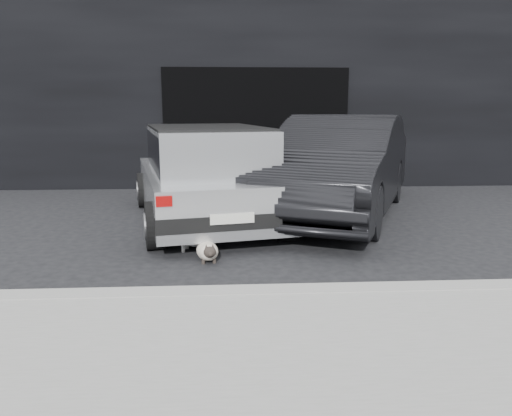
{
  "coord_description": "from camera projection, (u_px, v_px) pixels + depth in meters",
  "views": [
    {
      "loc": [
        0.35,
        -6.98,
        1.78
      ],
      "look_at": [
        0.71,
        -1.03,
        0.57
      ],
      "focal_mm": 35.0,
      "sensor_mm": 36.0,
      "label": 1
    }
  ],
  "objects": [
    {
      "name": "silver_hatchback",
      "position": [
        205.0,
        170.0,
        7.68
      ],
      "size": [
        2.63,
        4.33,
        1.49
      ],
      "rotation": [
        0.0,
        0.0,
        0.2
      ],
      "color": "#BABDC0",
      "rests_on": "ground"
    },
    {
      "name": "building_facade",
      "position": [
        251.0,
        78.0,
        12.59
      ],
      "size": [
        34.0,
        4.0,
        5.0
      ],
      "primitive_type": "cube",
      "color": "black",
      "rests_on": "ground"
    },
    {
      "name": "garage_opening",
      "position": [
        256.0,
        129.0,
        10.86
      ],
      "size": [
        4.0,
        0.1,
        2.6
      ],
      "primitive_type": "cube",
      "color": "black",
      "rests_on": "ground"
    },
    {
      "name": "cat_siamese",
      "position": [
        208.0,
        251.0,
        5.84
      ],
      "size": [
        0.33,
        0.75,
        0.26
      ],
      "rotation": [
        0.0,
        0.0,
        3.29
      ],
      "color": "beige",
      "rests_on": "ground"
    },
    {
      "name": "second_car",
      "position": [
        339.0,
        166.0,
        8.2
      ],
      "size": [
        3.63,
        5.28,
        1.65
      ],
      "primitive_type": "imported",
      "rotation": [
        0.0,
        0.0,
        -0.42
      ],
      "color": "black",
      "rests_on": "ground"
    },
    {
      "name": "ground",
      "position": [
        203.0,
        233.0,
        7.16
      ],
      "size": [
        80.0,
        80.0,
        0.0
      ],
      "primitive_type": "plane",
      "color": "black",
      "rests_on": "ground"
    },
    {
      "name": "sidewalk",
      "position": [
        321.0,
        358.0,
        3.49
      ],
      "size": [
        18.0,
        2.2,
        0.11
      ],
      "primitive_type": "cube",
      "color": "gray",
      "rests_on": "ground"
    },
    {
      "name": "curb",
      "position": [
        297.0,
        294.0,
        4.66
      ],
      "size": [
        18.0,
        0.25,
        0.12
      ],
      "primitive_type": "cube",
      "color": "gray",
      "rests_on": "ground"
    },
    {
      "name": "cat_white",
      "position": [
        201.0,
        236.0,
        6.22
      ],
      "size": [
        0.85,
        0.41,
        0.4
      ],
      "rotation": [
        0.0,
        0.0,
        -1.8
      ],
      "color": "silver",
      "rests_on": "ground"
    }
  ]
}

